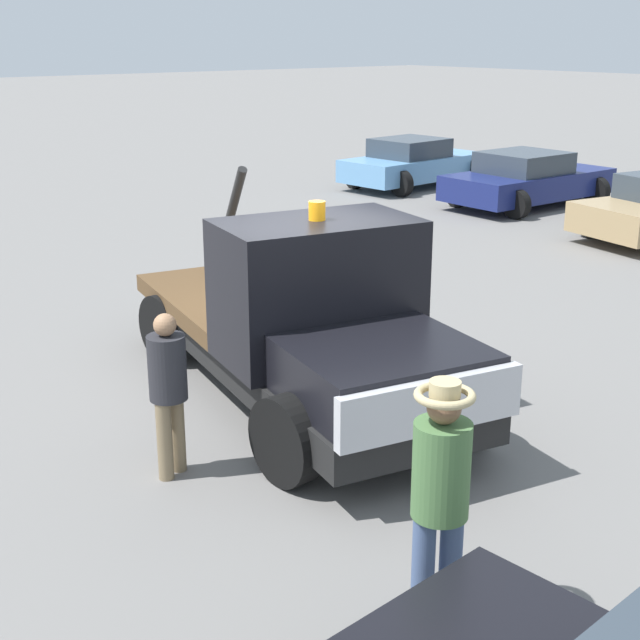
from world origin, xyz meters
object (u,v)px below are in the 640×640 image
object	(u,v)px
person_near_truck	(441,486)
parked_car_navy	(527,180)
tow_truck	(306,327)
parked_car_skyblue	(413,163)
person_at_hood	(168,384)

from	to	relation	value
person_near_truck	parked_car_navy	distance (m)	16.92
tow_truck	parked_car_skyblue	xyz separation A→B (m)	(-10.22, 11.68, -0.29)
person_at_hood	parked_car_skyblue	bearing A→B (deg)	104.70
person_at_hood	parked_car_skyblue	size ratio (longest dim) A/B	0.37
tow_truck	parked_car_navy	bearing A→B (deg)	130.08
person_near_truck	parked_car_skyblue	world-z (taller)	person_near_truck
parked_car_skyblue	parked_car_navy	distance (m)	3.84
tow_truck	person_at_hood	bearing A→B (deg)	-63.89
person_at_hood	parked_car_skyblue	distance (m)	17.45
person_at_hood	parked_car_navy	bearing A→B (deg)	93.12
tow_truck	parked_car_skyblue	world-z (taller)	tow_truck
person_near_truck	parked_car_skyblue	xyz separation A→B (m)	(-13.95, 13.41, -0.47)
person_near_truck	parked_car_navy	xyz separation A→B (m)	(-10.11, 13.56, -0.46)
tow_truck	parked_car_skyblue	distance (m)	15.53
person_near_truck	tow_truck	bearing A→B (deg)	171.65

